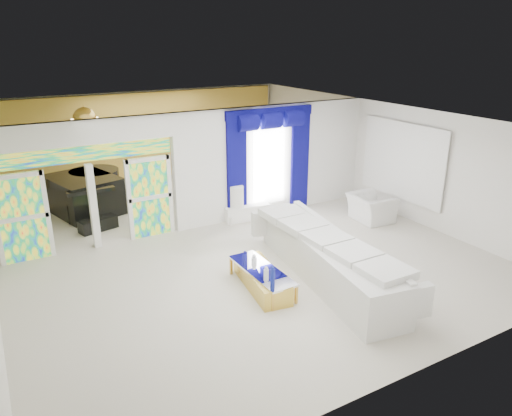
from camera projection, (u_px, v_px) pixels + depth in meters
floor at (221, 238)px, 11.93m from camera, size 12.00×12.00×0.00m
dividing_wall at (275, 160)px, 13.25m from camera, size 5.70×0.18×3.00m
dividing_header at (81, 133)px, 10.49m from camera, size 4.30×0.18×0.55m
stained_panel_left at (22, 218)px, 10.41m from camera, size 0.95×0.04×2.00m
stained_panel_right at (150, 197)px, 11.74m from camera, size 0.95×0.04×2.00m
stained_transom at (83, 154)px, 10.65m from camera, size 4.00×0.05×0.35m
window_pane at (269, 163)px, 13.06m from camera, size 1.00×0.02×2.30m
blue_drape_left at (237, 170)px, 12.59m from camera, size 0.55×0.10×2.80m
blue_drape_right at (300, 161)px, 13.52m from camera, size 0.55×0.10×2.80m
blue_pelmet at (270, 113)px, 12.58m from camera, size 2.60×0.12×0.25m
wall_mirror at (402, 161)px, 12.90m from camera, size 0.04×2.70×1.90m
gold_curtains at (144, 137)px, 16.24m from camera, size 9.70×0.12×2.90m
white_sofa at (326, 259)px, 9.80m from camera, size 1.64×4.58×0.86m
coffee_table at (262, 279)px, 9.49m from camera, size 0.84×1.81×0.39m
console_table at (247, 212)px, 13.03m from camera, size 1.27×0.54×0.41m
table_lamp at (237, 197)px, 12.72m from camera, size 0.36×0.36×0.58m
armchair at (371, 208)px, 12.93m from camera, size 1.05×1.18×0.71m
grand_piano at (84, 194)px, 13.53m from camera, size 2.03×2.36×1.02m
piano_bench at (98, 224)px, 12.34m from camera, size 1.01×0.61×0.32m
tv_console at (11, 226)px, 11.65m from camera, size 0.60×0.56×0.77m
chandelier at (85, 118)px, 12.73m from camera, size 0.60×0.60×0.60m
decanters at (261, 268)px, 9.35m from camera, size 0.21×1.12×0.25m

